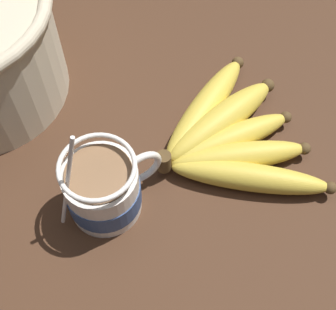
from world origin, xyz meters
The scene contains 3 objects.
table centered at (0.00, 0.00, 1.49)cm, with size 127.25×127.25×2.97cm.
coffee_mug centered at (-5.38, 2.05, 7.38)cm, with size 14.68×9.51×17.38cm.
banana_bunch centered at (13.46, 2.01, 5.01)cm, with size 22.21×27.31×4.49cm.
Camera 1 is at (-11.91, -25.19, 59.06)cm, focal length 50.00 mm.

